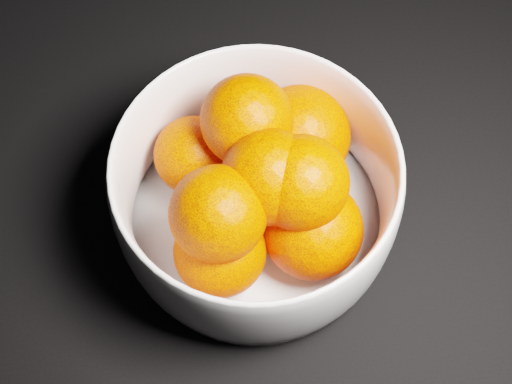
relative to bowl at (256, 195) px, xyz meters
name	(u,v)px	position (x,y,z in m)	size (l,w,h in m)	color
bowl	(256,195)	(0.00, 0.00, 0.00)	(0.23, 0.23, 0.11)	silver
orange_pile	(265,181)	(0.01, 0.00, 0.02)	(0.18, 0.17, 0.13)	#FF4200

